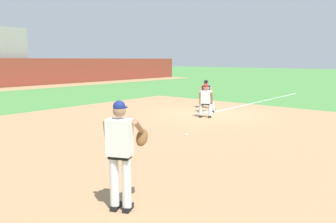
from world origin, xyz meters
name	(u,v)px	position (x,y,z in m)	size (l,w,h in m)	color
ground_plane	(207,114)	(0.00, 0.00, 0.00)	(160.00, 160.00, 0.00)	#47843D
infield_dirt_patch	(185,139)	(-4.62, -2.16, 0.00)	(18.00, 18.00, 0.01)	#A87F56
warning_track_strip	(10,89)	(0.00, 20.00, 0.00)	(48.00, 3.20, 0.01)	#A87F56
foul_line_stripe	(262,101)	(5.99, 0.00, 0.01)	(11.98, 0.10, 0.00)	white
first_base_bag	(207,113)	(0.00, 0.00, 0.04)	(0.38, 0.38, 0.09)	white
baseball	(186,135)	(-4.19, -1.92, 0.04)	(0.07, 0.07, 0.07)	white
pitcher	(122,149)	(-9.19, -4.32, 1.06)	(0.83, 0.59, 1.86)	black
first_baseman	(207,97)	(0.33, 0.25, 0.73)	(0.84, 0.99, 1.34)	black
baserunner	(206,99)	(-0.88, -0.46, 0.79)	(0.61, 0.67, 1.46)	black
umpire	(206,93)	(1.52, 1.10, 0.79)	(0.61, 0.67, 1.46)	black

